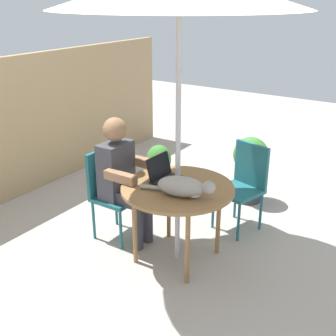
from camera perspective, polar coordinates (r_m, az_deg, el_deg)
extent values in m
plane|color=#ADA399|center=(4.08, 1.19, -11.60)|extent=(14.00, 14.00, 0.00)
cube|color=tan|center=(5.23, -20.63, 4.49)|extent=(5.61, 0.08, 1.62)
cylinder|color=olive|center=(3.74, 1.28, -2.66)|extent=(0.98, 0.98, 0.03)
cylinder|color=olive|center=(4.24, 0.10, -4.93)|extent=(0.04, 0.04, 0.68)
cylinder|color=olive|center=(3.85, -4.39, -7.96)|extent=(0.04, 0.04, 0.68)
cylinder|color=olive|center=(3.59, 2.58, -10.36)|extent=(0.04, 0.04, 0.68)
cylinder|color=olive|center=(4.00, 6.63, -6.84)|extent=(0.04, 0.04, 0.68)
cylinder|color=#B7B7BC|center=(3.58, 1.34, 3.76)|extent=(0.04, 0.04, 2.28)
cube|color=#1E606B|center=(4.23, -6.66, -3.86)|extent=(0.40, 0.40, 0.04)
cube|color=#1E606B|center=(4.25, -8.67, -0.37)|extent=(0.40, 0.04, 0.44)
cylinder|color=#1E606B|center=(4.55, -6.82, -5.08)|extent=(0.03, 0.03, 0.41)
cylinder|color=#1E606B|center=(4.32, -9.73, -6.75)|extent=(0.03, 0.03, 0.41)
cylinder|color=#1E606B|center=(4.12, -6.22, -8.07)|extent=(0.03, 0.03, 0.41)
cylinder|color=#1E606B|center=(4.35, -3.37, -6.23)|extent=(0.03, 0.03, 0.41)
cube|color=#1E606B|center=(4.39, 9.19, -3.00)|extent=(0.49, 0.49, 0.04)
cube|color=#1E606B|center=(4.43, 10.89, 0.45)|extent=(0.14, 0.39, 0.44)
cylinder|color=#1E606B|center=(4.52, 12.07, -5.61)|extent=(0.03, 0.03, 0.41)
cylinder|color=#1E606B|center=(4.70, 8.82, -4.21)|extent=(0.03, 0.03, 0.41)
cylinder|color=#1E606B|center=(4.48, 5.94, -5.49)|extent=(0.03, 0.03, 0.41)
cylinder|color=#1E606B|center=(4.28, 9.24, -7.05)|extent=(0.03, 0.03, 0.41)
cube|color=#3F3F47|center=(4.12, -6.84, -0.25)|extent=(0.34, 0.20, 0.54)
sphere|color=#936B4C|center=(3.98, -6.99, 5.06)|extent=(0.22, 0.22, 0.22)
cube|color=#383842|center=(4.06, -5.80, -3.93)|extent=(0.12, 0.30, 0.12)
cylinder|color=#383842|center=(4.10, -4.01, -7.86)|extent=(0.10, 0.10, 0.44)
cube|color=#383842|center=(4.17, -4.42, -3.14)|extent=(0.12, 0.30, 0.12)
cylinder|color=#383842|center=(4.21, -2.68, -6.96)|extent=(0.10, 0.10, 0.44)
cube|color=#936B4C|center=(3.82, -6.27, -1.20)|extent=(0.08, 0.32, 0.08)
cube|color=#936B4C|center=(4.11, -2.73, 0.63)|extent=(0.08, 0.32, 0.08)
cube|color=black|center=(3.84, 0.09, -1.62)|extent=(0.31, 0.23, 0.02)
cube|color=black|center=(3.85, -1.17, 0.21)|extent=(0.30, 0.07, 0.20)
cube|color=black|center=(3.86, -1.27, 0.24)|extent=(0.30, 0.07, 0.20)
ellipsoid|color=gray|center=(3.54, 1.74, -2.43)|extent=(0.29, 0.44, 0.17)
sphere|color=gray|center=(3.48, 5.35, -2.60)|extent=(0.11, 0.11, 0.11)
ellipsoid|color=white|center=(3.53, 3.45, -3.22)|extent=(0.15, 0.15, 0.09)
cylinder|color=gray|center=(3.67, -2.34, -2.53)|extent=(0.08, 0.18, 0.04)
cone|color=gray|center=(3.43, 5.26, -2.04)|extent=(0.04, 0.04, 0.03)
cone|color=gray|center=(3.48, 5.49, -1.66)|extent=(0.04, 0.04, 0.03)
cylinder|color=#33383D|center=(5.13, 10.53, -2.11)|extent=(0.31, 0.31, 0.40)
ellipsoid|color=#3D7F33|center=(4.99, 10.82, 1.75)|extent=(0.40, 0.40, 0.40)
cylinder|color=#595654|center=(5.38, -1.19, -1.54)|extent=(0.24, 0.24, 0.22)
ellipsoid|color=#3D7F33|center=(5.28, -1.21, 1.12)|extent=(0.30, 0.30, 0.37)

